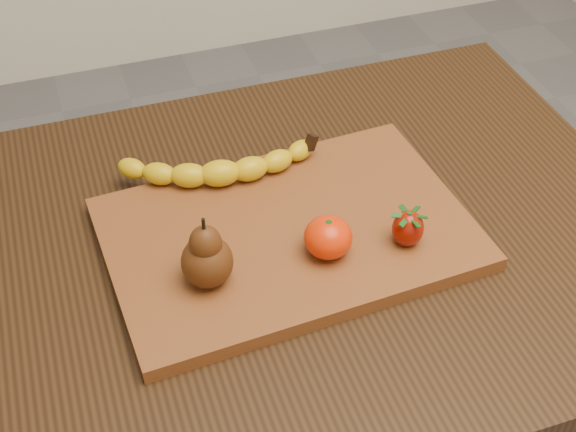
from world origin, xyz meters
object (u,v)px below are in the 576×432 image
object	(u,v)px
table	(273,293)
cutting_board	(288,234)
pear	(206,251)
mandarin	(328,237)

from	to	relation	value
table	cutting_board	distance (m)	0.11
table	pear	distance (m)	0.20
table	pear	xyz separation A→B (m)	(-0.10, -0.06, 0.17)
table	mandarin	size ratio (longest dim) A/B	17.04
pear	table	bearing A→B (deg)	31.27
cutting_board	pear	world-z (taller)	pear
table	cutting_board	bearing A→B (deg)	-12.60
cutting_board	pear	bearing A→B (deg)	-158.14
cutting_board	pear	xyz separation A→B (m)	(-0.12, -0.05, 0.06)
cutting_board	pear	size ratio (longest dim) A/B	4.75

